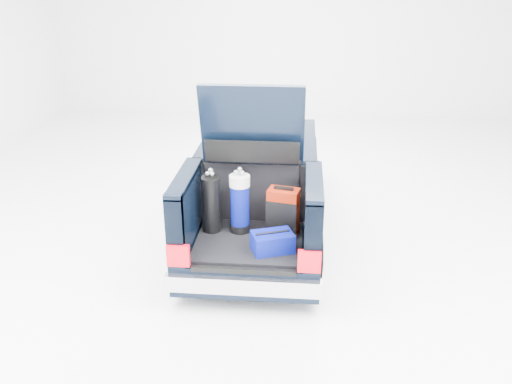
# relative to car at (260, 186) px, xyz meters

# --- Properties ---
(ground) EXTENTS (14.00, 14.00, 0.00)m
(ground) POSITION_rel_car_xyz_m (0.00, -0.11, -0.67)
(ground) COLOR white
(ground) RESTS_ON ground
(car) EXTENTS (1.87, 4.65, 2.47)m
(car) POSITION_rel_car_xyz_m (0.00, 0.00, 0.00)
(car) COLOR black
(car) RESTS_ON ground
(red_suitcase) EXTENTS (0.42, 0.32, 0.63)m
(red_suitcase) POSITION_rel_car_xyz_m (0.41, -1.37, 0.22)
(red_suitcase) COLOR maroon
(red_suitcase) RESTS_ON car
(black_golf_bag) EXTENTS (0.28, 0.30, 0.83)m
(black_golf_bag) POSITION_rel_car_xyz_m (-0.50, -1.37, 0.30)
(black_golf_bag) COLOR black
(black_golf_bag) RESTS_ON car
(blue_golf_bag) EXTENTS (0.29, 0.29, 0.86)m
(blue_golf_bag) POSITION_rel_car_xyz_m (-0.14, -1.35, 0.32)
(blue_golf_bag) COLOR black
(blue_golf_bag) RESTS_ON car
(blue_duffel) EXTENTS (0.56, 0.46, 0.25)m
(blue_duffel) POSITION_rel_car_xyz_m (0.30, -1.83, 0.04)
(blue_duffel) COLOR #040B6D
(blue_duffel) RESTS_ON car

